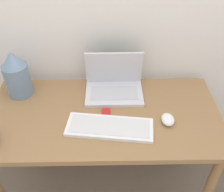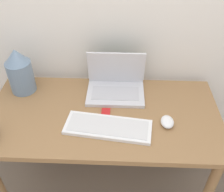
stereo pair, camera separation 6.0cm
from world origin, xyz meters
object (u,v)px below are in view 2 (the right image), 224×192
(keyboard, at_px, (108,127))
(mouse, at_px, (167,122))
(laptop, at_px, (116,84))
(mp3_player, at_px, (106,113))
(vase, at_px, (20,71))

(keyboard, distance_m, mouse, 0.30)
(laptop, xyz_separation_m, keyboard, (-0.03, -0.29, -0.04))
(mp3_player, bearing_deg, keyboard, -80.85)
(keyboard, xyz_separation_m, vase, (-0.51, 0.29, 0.12))
(keyboard, distance_m, mp3_player, 0.11)
(mouse, relative_size, vase, 0.33)
(keyboard, xyz_separation_m, mp3_player, (-0.02, 0.11, -0.01))
(laptop, bearing_deg, mouse, -43.78)
(mouse, bearing_deg, keyboard, -172.40)
(laptop, relative_size, keyboard, 0.73)
(mp3_player, bearing_deg, vase, 159.62)
(vase, height_order, mp3_player, vase)
(keyboard, relative_size, mouse, 5.02)
(laptop, height_order, keyboard, laptop)
(mouse, xyz_separation_m, vase, (-0.80, 0.25, 0.11))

